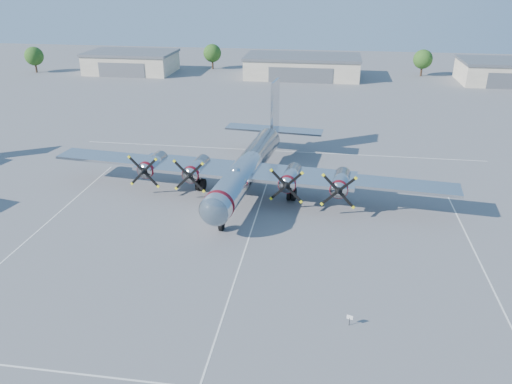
# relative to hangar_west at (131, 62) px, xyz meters

# --- Properties ---
(ground) EXTENTS (260.00, 260.00, 0.00)m
(ground) POSITION_rel_hangar_west_xyz_m (45.00, -81.96, -2.71)
(ground) COLOR #5E5E61
(ground) RESTS_ON ground
(parking_lines) EXTENTS (60.00, 50.08, 0.01)m
(parking_lines) POSITION_rel_hangar_west_xyz_m (45.00, -83.71, -2.71)
(parking_lines) COLOR silver
(parking_lines) RESTS_ON ground
(hangar_west) EXTENTS (22.60, 14.60, 5.40)m
(hangar_west) POSITION_rel_hangar_west_xyz_m (0.00, 0.00, 0.00)
(hangar_west) COLOR #B3A68E
(hangar_west) RESTS_ON ground
(hangar_center) EXTENTS (28.60, 14.60, 5.40)m
(hangar_center) POSITION_rel_hangar_west_xyz_m (45.00, -0.00, -0.00)
(hangar_center) COLOR #B3A68E
(hangar_center) RESTS_ON ground
(hangar_east) EXTENTS (20.60, 14.60, 5.40)m
(hangar_east) POSITION_rel_hangar_west_xyz_m (93.00, 0.00, 0.00)
(hangar_east) COLOR #B3A68E
(hangar_east) RESTS_ON ground
(tree_far_west) EXTENTS (4.80, 4.80, 6.64)m
(tree_far_west) POSITION_rel_hangar_west_xyz_m (-25.00, -3.96, 1.51)
(tree_far_west) COLOR #382619
(tree_far_west) RESTS_ON ground
(tree_west) EXTENTS (4.80, 4.80, 6.64)m
(tree_west) POSITION_rel_hangar_west_xyz_m (20.00, 8.04, 1.51)
(tree_west) COLOR #382619
(tree_west) RESTS_ON ground
(tree_east) EXTENTS (4.80, 4.80, 6.64)m
(tree_east) POSITION_rel_hangar_west_xyz_m (75.00, 6.04, 1.51)
(tree_east) COLOR #382619
(tree_east) RESTS_ON ground
(main_bomber_b29) EXTENTS (51.31, 37.75, 10.65)m
(main_bomber_b29) POSITION_rel_hangar_west_xyz_m (43.10, -71.44, -2.71)
(main_bomber_b29) COLOR silver
(main_bomber_b29) RESTS_ON ground
(info_placard) EXTENTS (0.47, 0.17, 0.92)m
(info_placard) POSITION_rel_hangar_west_xyz_m (54.77, -96.15, -2.07)
(info_placard) COLOR black
(info_placard) RESTS_ON ground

